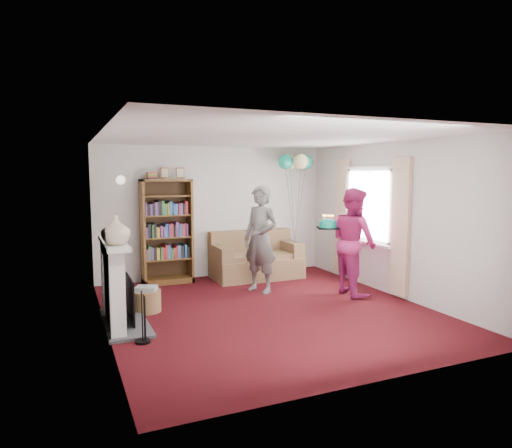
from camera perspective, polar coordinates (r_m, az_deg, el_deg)
name	(u,v)px	position (r m, az deg, el deg)	size (l,w,h in m)	color
ground	(268,310)	(6.79, 1.52, -10.73)	(5.00, 5.00, 0.00)	black
wall_back	(214,212)	(8.86, -5.24, 1.52)	(4.50, 0.02, 2.50)	silver
wall_left	(103,234)	(5.96, -18.60, -1.17)	(0.02, 5.00, 2.50)	silver
wall_right	(394,219)	(7.75, 16.92, 0.56)	(0.02, 5.00, 2.50)	silver
ceiling	(269,137)	(6.51, 1.59, 10.84)	(4.50, 5.00, 0.01)	white
fireplace	(117,287)	(6.30, -16.93, -7.56)	(0.55, 1.80, 1.12)	#3F3F42
window_bay	(369,219)	(8.19, 13.92, 0.62)	(0.14, 2.02, 2.20)	white
wall_sconce	(121,180)	(8.32, -16.57, 5.31)	(0.16, 0.23, 0.16)	gold
bookcase	(166,232)	(8.45, -11.16, -1.01)	(0.90, 0.42, 2.10)	#472B14
sofa	(255,260)	(8.81, -0.11, -4.51)	(1.67, 0.88, 0.88)	brown
wicker_basket	(147,300)	(6.88, -13.52, -9.23)	(0.42, 0.42, 0.37)	olive
person_striped	(261,239)	(7.65, 0.57, -1.91)	(0.65, 0.43, 1.79)	black
person_magenta	(354,241)	(7.68, 12.11, -2.12)	(0.86, 0.67, 1.76)	#A92160
birthday_cake	(328,224)	(7.58, 8.97, -0.05)	(0.34, 0.34, 0.22)	black
balloons	(296,162)	(9.10, 4.98, 7.76)	(0.74, 0.74, 1.71)	#3F3F3F
mantel_vase	(116,230)	(5.82, -17.13, -0.73)	(0.35, 0.35, 0.36)	beige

